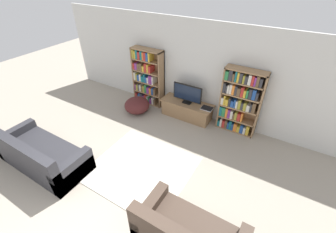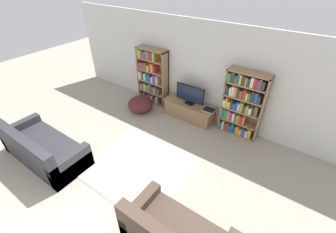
# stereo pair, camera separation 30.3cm
# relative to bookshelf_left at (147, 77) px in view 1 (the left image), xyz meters

# --- Properties ---
(wall_back) EXTENTS (8.80, 0.06, 2.60)m
(wall_back) POSITION_rel_bookshelf_left_xyz_m (1.51, 0.18, 0.47)
(wall_back) COLOR silver
(wall_back) RESTS_ON ground_plane
(bookshelf_left) EXTENTS (0.97, 0.30, 1.70)m
(bookshelf_left) POSITION_rel_bookshelf_left_xyz_m (0.00, 0.00, 0.00)
(bookshelf_left) COLOR #93704C
(bookshelf_left) RESTS_ON ground_plane
(bookshelf_right) EXTENTS (0.97, 0.30, 1.70)m
(bookshelf_right) POSITION_rel_bookshelf_left_xyz_m (2.77, -0.00, 0.03)
(bookshelf_right) COLOR #93704C
(bookshelf_right) RESTS_ON ground_plane
(tv_stand) EXTENTS (1.46, 0.52, 0.47)m
(tv_stand) POSITION_rel_bookshelf_left_xyz_m (1.43, -0.14, -0.60)
(tv_stand) COLOR #8E6B47
(tv_stand) RESTS_ON ground_plane
(television) EXTENTS (0.83, 0.16, 0.54)m
(television) POSITION_rel_bookshelf_left_xyz_m (1.43, -0.16, -0.07)
(television) COLOR black
(television) RESTS_ON tv_stand
(laptop) EXTENTS (0.30, 0.24, 0.03)m
(laptop) POSITION_rel_bookshelf_left_xyz_m (2.02, -0.16, -0.35)
(laptop) COLOR #B7B7BC
(laptop) RESTS_ON tv_stand
(area_rug) EXTENTS (2.04, 1.89, 0.02)m
(area_rug) POSITION_rel_bookshelf_left_xyz_m (1.48, -2.39, -0.83)
(area_rug) COLOR beige
(area_rug) RESTS_ON ground_plane
(couch_left_sectional) EXTENTS (2.08, 0.92, 0.88)m
(couch_left_sectional) POSITION_rel_bookshelf_left_xyz_m (-0.41, -3.39, -0.55)
(couch_left_sectional) COLOR #2D2D33
(couch_left_sectional) RESTS_ON ground_plane
(beanbag_ottoman) EXTENTS (0.72, 0.72, 0.44)m
(beanbag_ottoman) POSITION_rel_bookshelf_left_xyz_m (0.06, -0.66, -0.61)
(beanbag_ottoman) COLOR #4C1E1E
(beanbag_ottoman) RESTS_ON ground_plane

